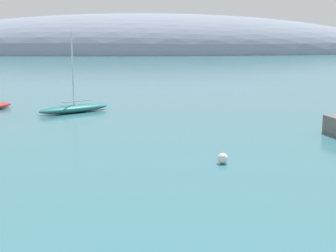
% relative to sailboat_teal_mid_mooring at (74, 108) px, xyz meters
% --- Properties ---
extents(distant_ridge, '(249.25, 68.51, 37.71)m').
position_rel_sailboat_teal_mid_mooring_xyz_m(distant_ridge, '(11.18, 177.53, -0.48)').
color(distant_ridge, gray).
rests_on(distant_ridge, ground).
extents(sailboat_teal_mid_mooring, '(7.77, 6.02, 8.52)m').
position_rel_sailboat_teal_mid_mooring_xyz_m(sailboat_teal_mid_mooring, '(0.00, 0.00, 0.00)').
color(sailboat_teal_mid_mooring, '#1E6B70').
rests_on(sailboat_teal_mid_mooring, water).
extents(mooring_buoy_white, '(0.69, 0.69, 0.69)m').
position_rel_sailboat_teal_mid_mooring_xyz_m(mooring_buoy_white, '(12.14, -21.25, -0.13)').
color(mooring_buoy_white, silver).
rests_on(mooring_buoy_white, water).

